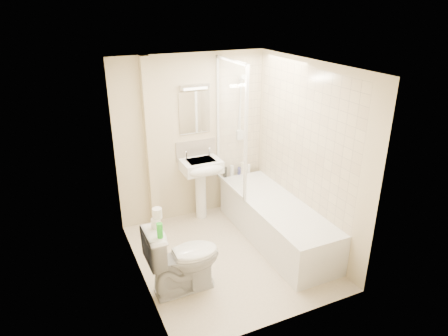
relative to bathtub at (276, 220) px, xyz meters
name	(u,v)px	position (x,y,z in m)	size (l,w,h in m)	color
floor	(229,256)	(-0.75, -0.09, -0.29)	(2.50, 2.50, 0.00)	beige
wall_back	(192,139)	(-0.75, 1.16, 0.91)	(2.20, 0.02, 2.40)	beige
wall_left	(136,187)	(-1.85, -0.09, 0.91)	(0.02, 2.50, 2.40)	beige
wall_right	(307,156)	(0.35, -0.09, 0.91)	(0.02, 2.50, 2.40)	beige
ceiling	(230,65)	(-0.75, -0.09, 2.11)	(2.20, 2.50, 0.02)	white
tile_back	(239,118)	(0.00, 1.14, 1.14)	(0.70, 0.01, 1.75)	beige
tile_right	(303,137)	(0.34, 0.00, 1.14)	(0.01, 2.10, 1.75)	beige
pipe_boxing	(151,146)	(-1.37, 1.10, 0.91)	(0.12, 0.12, 2.40)	beige
splashback	(196,150)	(-0.70, 1.15, 0.74)	(0.60, 0.01, 0.30)	beige
mirror	(195,113)	(-0.70, 1.14, 1.29)	(0.46, 0.01, 0.60)	white
strip_light	(195,87)	(-0.70, 1.12, 1.66)	(0.42, 0.07, 0.07)	silver
bathtub	(276,220)	(0.00, 0.00, 0.00)	(0.70, 2.10, 0.55)	white
shower_screen	(231,127)	(-0.35, 0.70, 1.16)	(0.04, 0.92, 1.80)	white
shower_fixture	(241,111)	(0.00, 1.10, 1.26)	(0.10, 0.16, 0.99)	white
pedestal_sink	(202,173)	(-0.70, 0.92, 0.46)	(0.55, 0.50, 1.07)	white
bottle_black_a	(225,172)	(-0.27, 1.07, 0.34)	(0.06, 0.06, 0.16)	black
bottle_white_a	(232,171)	(-0.15, 1.07, 0.34)	(0.06, 0.06, 0.16)	silver
bottle_blue	(239,171)	(-0.03, 1.07, 0.32)	(0.05, 0.05, 0.11)	navy
bottle_cream	(242,168)	(0.02, 1.07, 0.36)	(0.05, 0.05, 0.19)	beige
bottle_white_b	(249,169)	(0.14, 1.07, 0.33)	(0.05, 0.05, 0.13)	white
toilet	(183,258)	(-1.47, -0.45, 0.13)	(0.82, 0.47, 0.83)	white
toilet_roll_lower	(156,223)	(-1.73, -0.39, 0.59)	(0.10, 0.10, 0.10)	white
toilet_roll_upper	(157,213)	(-1.71, -0.37, 0.70)	(0.10, 0.10, 0.11)	white
green_bottle	(160,231)	(-1.74, -0.59, 0.62)	(0.06, 0.06, 0.16)	green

